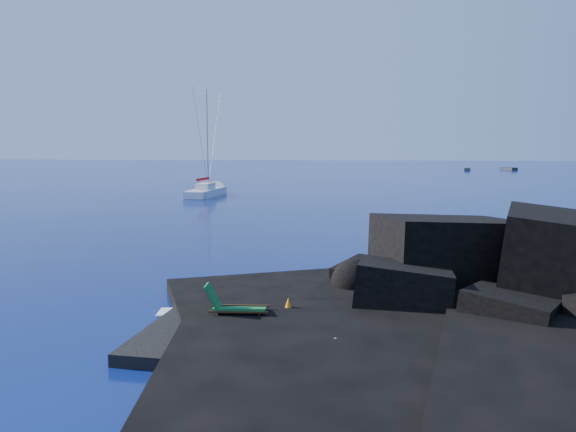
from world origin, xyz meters
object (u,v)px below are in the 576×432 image
object	(u,v)px
sunbather	(318,342)
distant_boat_a	(467,170)
deck_chair	(239,301)
marker_cone	(288,307)
sailboat	(207,196)
distant_boat_b	(509,170)

from	to	relation	value
sunbather	distant_boat_a	size ratio (longest dim) A/B	0.43
deck_chair	marker_cone	bearing A→B (deg)	22.53
sailboat	sunbather	size ratio (longest dim) A/B	6.50
marker_cone	distant_boat_a	bearing A→B (deg)	74.83
distant_boat_b	deck_chair	bearing A→B (deg)	-126.93
sunbather	distant_boat_a	world-z (taller)	sunbather
deck_chair	sunbather	xyz separation A→B (m)	(2.46, -2.12, -0.46)
deck_chair	marker_cone	world-z (taller)	deck_chair
marker_cone	distant_boat_a	xyz separation A→B (m)	(31.09, 114.67, -0.65)
distant_boat_a	sailboat	bearing A→B (deg)	-109.47
deck_chair	marker_cone	distance (m)	1.62
deck_chair	distant_boat_a	xyz separation A→B (m)	(32.52, 115.35, -0.98)
distant_boat_b	distant_boat_a	bearing A→B (deg)	177.08
deck_chair	distant_boat_b	distance (m)	125.26
sailboat	marker_cone	distance (m)	46.83
sunbather	distant_boat_b	distance (m)	126.45
marker_cone	deck_chair	bearing A→B (deg)	-154.70
distant_boat_b	sailboat	bearing A→B (deg)	-144.00
deck_chair	distant_boat_b	bearing A→B (deg)	67.43
sailboat	marker_cone	xyz separation A→B (m)	(13.18, -44.93, 0.65)
deck_chair	distant_boat_b	xyz separation A→B (m)	(42.42, 117.85, -0.98)
distant_boat_b	sunbather	bearing A→B (deg)	-125.56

